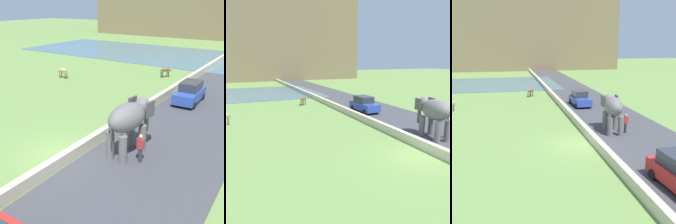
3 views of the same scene
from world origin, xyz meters
TOP-DOWN VIEW (x-y plane):
  - ground_plane at (0.00, 0.00)m, footprint 220.00×220.00m
  - road_surface at (5.00, 20.00)m, footprint 7.00×120.00m
  - barrier_wall at (1.20, 18.00)m, footprint 0.40×110.00m
  - hill_distant at (-6.00, 70.05)m, footprint 64.00×28.00m
  - elephant at (3.45, 2.29)m, footprint 1.69×3.54m
  - person_beside_elephant at (4.43, 1.77)m, footprint 0.36×0.22m
  - car_blue at (3.42, 12.39)m, footprint 1.88×4.04m
  - cow_brown at (-1.71, 19.31)m, footprint 1.08×1.33m

SIDE VIEW (x-z plane):
  - ground_plane at x=0.00m, z-range 0.00..0.00m
  - road_surface at x=5.00m, z-range 0.00..0.06m
  - barrier_wall at x=1.20m, z-range 0.00..0.65m
  - cow_brown at x=-1.71m, z-range 0.26..1.41m
  - person_beside_elephant at x=4.43m, z-range 0.06..1.69m
  - car_blue at x=3.42m, z-range 0.00..1.80m
  - elephant at x=3.45m, z-range 0.54..3.53m
  - hill_distant at x=-6.00m, z-range 0.00..26.08m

